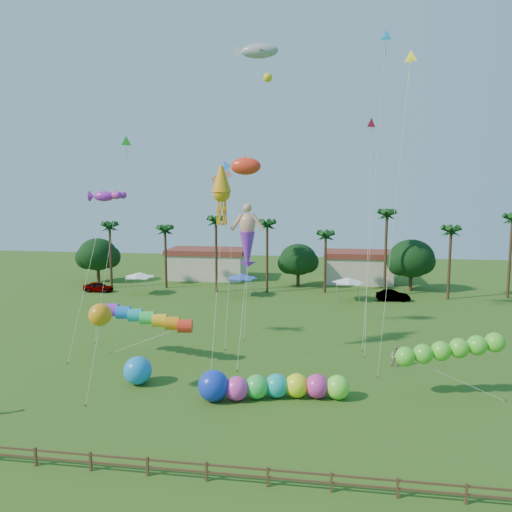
# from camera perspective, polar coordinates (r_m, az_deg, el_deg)

# --- Properties ---
(ground) EXTENTS (160.00, 160.00, 0.00)m
(ground) POSITION_cam_1_polar(r_m,az_deg,el_deg) (31.83, -2.85, -18.67)
(ground) COLOR #285116
(ground) RESTS_ON ground
(tree_line) EXTENTS (69.46, 8.91, 11.00)m
(tree_line) POSITION_cam_1_polar(r_m,az_deg,el_deg) (72.69, 6.82, -0.35)
(tree_line) COLOR #3A2819
(tree_line) RESTS_ON ground
(buildings_row) EXTENTS (35.00, 7.00, 4.00)m
(buildings_row) POSITION_cam_1_polar(r_m,az_deg,el_deg) (79.42, 2.13, -1.31)
(buildings_row) COLOR beige
(buildings_row) RESTS_ON ground
(tent_row) EXTENTS (31.00, 4.00, 0.60)m
(tent_row) POSITION_cam_1_polar(r_m,az_deg,el_deg) (66.37, -1.71, -2.37)
(tent_row) COLOR white
(tent_row) RESTS_ON ground
(fence) EXTENTS (36.12, 0.12, 1.00)m
(fence) POSITION_cam_1_polar(r_m,az_deg,el_deg) (26.39, -5.68, -23.08)
(fence) COLOR brown
(fence) RESTS_ON ground
(car_a) EXTENTS (4.14, 1.70, 1.40)m
(car_a) POSITION_cam_1_polar(r_m,az_deg,el_deg) (73.51, -17.58, -3.38)
(car_a) COLOR #4C4C54
(car_a) RESTS_ON ground
(car_b) EXTENTS (4.30, 1.83, 1.38)m
(car_b) POSITION_cam_1_polar(r_m,az_deg,el_deg) (66.71, 15.39, -4.39)
(car_b) COLOR #4C4C54
(car_b) RESTS_ON ground
(spectator_b) EXTENTS (1.01, 0.93, 1.67)m
(spectator_b) POSITION_cam_1_polar(r_m,az_deg,el_deg) (42.30, 15.67, -11.01)
(spectator_b) COLOR #A49388
(spectator_b) RESTS_ON ground
(caterpillar_inflatable) EXTENTS (10.31, 3.63, 2.10)m
(caterpillar_inflatable) POSITION_cam_1_polar(r_m,az_deg,el_deg) (34.89, 1.40, -14.67)
(caterpillar_inflatable) COLOR #E73CAF
(caterpillar_inflatable) RESTS_ON ground
(blue_ball) EXTENTS (2.06, 2.06, 2.06)m
(blue_ball) POSITION_cam_1_polar(r_m,az_deg,el_deg) (38.26, -13.36, -12.61)
(blue_ball) COLOR #1987E6
(blue_ball) RESTS_ON ground
(rainbow_tube) EXTENTS (9.32, 2.23, 3.70)m
(rainbow_tube) POSITION_cam_1_polar(r_m,az_deg,el_deg) (41.84, -10.77, -7.77)
(rainbow_tube) COLOR red
(rainbow_tube) RESTS_ON ground
(green_worm) EXTENTS (10.35, 2.75, 3.61)m
(green_worm) POSITION_cam_1_polar(r_m,az_deg,el_deg) (36.10, 16.69, -10.97)
(green_worm) COLOR #53D12E
(green_worm) RESTS_ON ground
(orange_ball_kite) EXTENTS (1.99, 2.71, 6.53)m
(orange_ball_kite) POSITION_cam_1_polar(r_m,az_deg,el_deg) (35.30, -17.38, -6.44)
(orange_ball_kite) COLOR orange
(orange_ball_kite) RESTS_ON ground
(merman_kite) EXTENTS (2.25, 4.74, 12.54)m
(merman_kite) POSITION_cam_1_polar(r_m,az_deg,el_deg) (41.51, -1.00, 1.85)
(merman_kite) COLOR tan
(merman_kite) RESTS_ON ground
(fish_kite) EXTENTS (4.53, 6.10, 17.23)m
(fish_kite) POSITION_cam_1_polar(r_m,az_deg,el_deg) (47.15, -1.20, 10.22)
(fish_kite) COLOR #F7341B
(fish_kite) RESTS_ON ground
(shark_kite) EXTENTS (5.21, 6.94, 28.48)m
(shark_kite) POSITION_cam_1_polar(r_m,az_deg,el_deg) (52.56, 0.40, 22.37)
(shark_kite) COLOR #969DA4
(shark_kite) RESTS_ON ground
(squid_kite) EXTENTS (2.19, 5.66, 16.17)m
(squid_kite) POSITION_cam_1_polar(r_m,az_deg,el_deg) (41.54, -3.96, 7.16)
(squid_kite) COLOR orange
(squid_kite) RESTS_ON ground
(lobster_kite) EXTENTS (3.58, 6.16, 14.22)m
(lobster_kite) POSITION_cam_1_polar(r_m,az_deg,el_deg) (45.81, -16.98, 6.55)
(lobster_kite) COLOR purple
(lobster_kite) RESTS_ON ground
(delta_kite_red) EXTENTS (0.99, 3.72, 20.29)m
(delta_kite_red) POSITION_cam_1_polar(r_m,az_deg,el_deg) (45.33, 13.04, 13.85)
(delta_kite_red) COLOR red
(delta_kite_red) RESTS_ON ground
(delta_kite_yellow) EXTENTS (2.59, 3.72, 24.55)m
(delta_kite_yellow) POSITION_cam_1_polar(r_m,az_deg,el_deg) (41.73, 17.16, 20.13)
(delta_kite_yellow) COLOR #FFFC1A
(delta_kite_yellow) RESTS_ON ground
(delta_kite_green) EXTENTS (2.46, 5.03, 19.28)m
(delta_kite_green) POSITION_cam_1_polar(r_m,az_deg,el_deg) (50.53, -14.66, 12.10)
(delta_kite_green) COLOR #37DE34
(delta_kite_green) RESTS_ON ground
(delta_kite_blue) EXTENTS (2.21, 4.37, 28.23)m
(delta_kite_blue) POSITION_cam_1_polar(r_m,az_deg,el_deg) (49.28, 14.56, 22.43)
(delta_kite_blue) COLOR #1681CC
(delta_kite_blue) RESTS_ON ground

